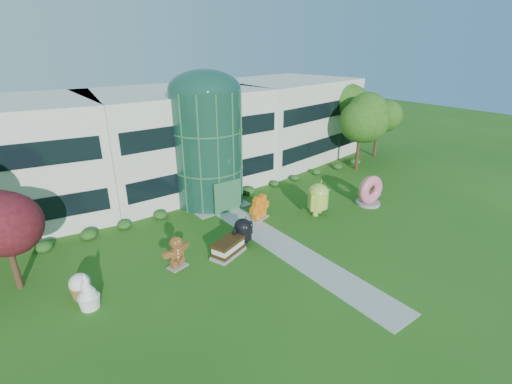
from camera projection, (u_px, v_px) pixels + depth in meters
ground at (301, 257)px, 24.88m from camera, size 140.00×140.00×0.00m
building at (177, 138)px, 36.49m from camera, size 46.00×15.00×9.30m
atrium at (207, 148)px, 31.95m from camera, size 6.00×6.00×9.80m
walkway at (281, 245)px, 26.35m from camera, size 2.40×20.00×0.04m
tree_red at (8, 242)px, 20.71m from camera, size 4.00×4.00×6.00m
trees_backdrop at (202, 154)px, 32.95m from camera, size 52.00×8.00×8.40m
android_green at (318, 196)px, 30.61m from camera, size 3.25×2.72×3.14m
android_black at (243, 230)px, 26.10m from camera, size 2.25×1.74×2.29m
donut at (369, 190)px, 32.52m from camera, size 2.74×1.49×2.74m
gingerbread at (177, 252)px, 23.39m from camera, size 2.52×1.50×2.19m
ice_cream_sandwich at (228, 248)px, 24.94m from camera, size 2.80×2.06×1.12m
honeycomb at (260, 208)px, 29.92m from camera, size 2.55×1.52×1.89m
froyo at (88, 291)px, 19.77m from camera, size 1.61×1.61×2.10m
cupcake at (80, 286)px, 20.74m from camera, size 1.46×1.46×1.48m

